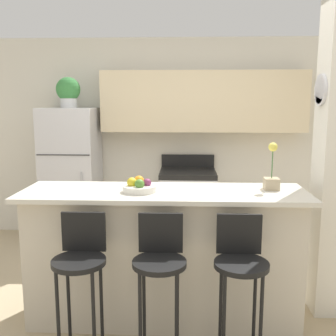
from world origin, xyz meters
The scene contains 11 objects.
ground_plane centered at (0.00, 0.00, 0.00)m, with size 14.00×14.00×0.00m, color tan.
wall_back centered at (0.16, 2.08, 1.47)m, with size 5.60×0.38×2.55m.
counter_bar centered at (0.00, 0.00, 0.54)m, with size 2.23×0.66×1.07m.
refrigerator centered at (-1.25, 1.78, 0.84)m, with size 0.65×0.65×1.68m.
stove_range centered at (0.20, 1.79, 0.46)m, with size 0.68×0.65×1.07m.
bar_stool_left centered at (-0.54, -0.51, 0.67)m, with size 0.36×0.36×1.00m.
bar_stool_mid centered at (0.00, -0.51, 0.67)m, with size 0.36×0.36×1.00m.
bar_stool_right centered at (0.54, -0.51, 0.67)m, with size 0.36×0.36×1.00m.
potted_plant_on_fridge centered at (-1.25, 1.78, 1.87)m, with size 0.29×0.29×0.37m.
orchid_vase centered at (0.85, 0.08, 1.18)m, with size 0.11×0.11×0.37m.
fruit_bowl centered at (-0.19, -0.05, 1.11)m, with size 0.26×0.26×0.12m.
Camera 1 is at (0.16, -2.99, 1.75)m, focal length 42.00 mm.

